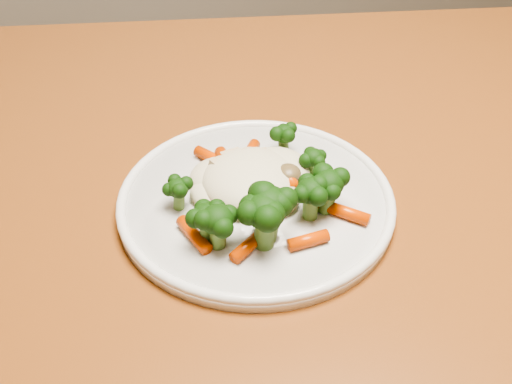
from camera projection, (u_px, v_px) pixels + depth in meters
dining_table at (311, 236)px, 0.76m from camera, size 1.30×1.02×0.75m
plate at (256, 203)px, 0.63m from camera, size 0.27×0.27×0.01m
meal at (260, 192)px, 0.60m from camera, size 0.18×0.18×0.05m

